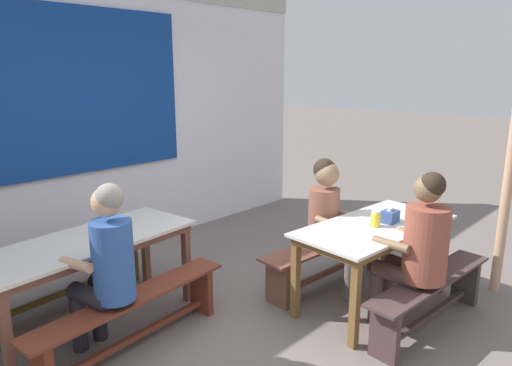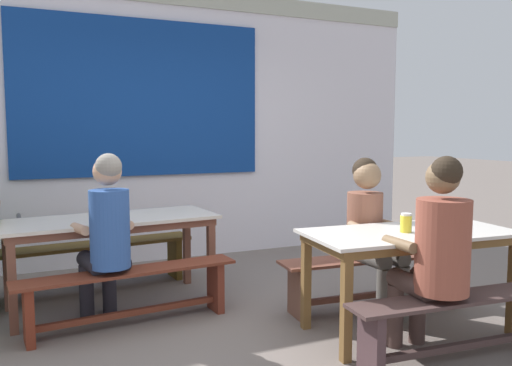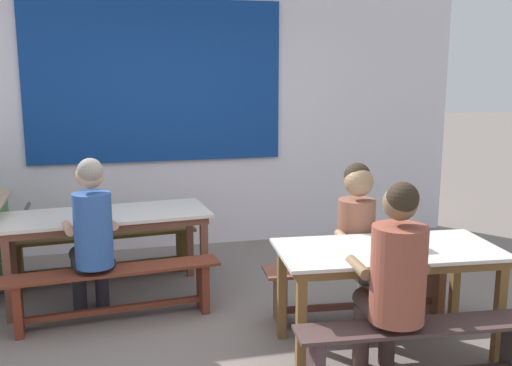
{
  "view_description": "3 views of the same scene",
  "coord_description": "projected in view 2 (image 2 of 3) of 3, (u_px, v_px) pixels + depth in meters",
  "views": [
    {
      "loc": [
        -2.35,
        -2.23,
        2.02
      ],
      "look_at": [
        0.54,
        0.49,
        1.06
      ],
      "focal_mm": 32.6,
      "sensor_mm": 36.0,
      "label": 1
    },
    {
      "loc": [
        -1.39,
        -3.27,
        1.46
      ],
      "look_at": [
        0.3,
        0.52,
        1.04
      ],
      "focal_mm": 36.17,
      "sensor_mm": 36.0,
      "label": 2
    },
    {
      "loc": [
        -0.68,
        -3.86,
        1.94
      ],
      "look_at": [
        0.39,
        0.47,
        1.07
      ],
      "focal_mm": 40.76,
      "sensor_mm": 36.0,
      "label": 3
    }
  ],
  "objects": [
    {
      "name": "tissue_box",
      "position": [
        430.0,
        224.0,
        3.69
      ],
      "size": [
        0.15,
        0.11,
        0.13
      ],
      "color": "#365195",
      "rests_on": "dining_table_near"
    },
    {
      "name": "person_right_near_table",
      "position": [
        371.0,
        225.0,
        4.12
      ],
      "size": [
        0.41,
        0.56,
        1.25
      ],
      "color": "#625D57",
      "rests_on": "ground_plane"
    },
    {
      "name": "dining_table_far",
      "position": [
        111.0,
        227.0,
        4.27
      ],
      "size": [
        1.77,
        0.84,
        0.74
      ],
      "color": "silver",
      "rests_on": "ground_plane"
    },
    {
      "name": "person_left_back_turned",
      "position": [
        107.0,
        231.0,
        3.79
      ],
      "size": [
        0.44,
        0.53,
        1.3
      ],
      "color": "#24222B",
      "rests_on": "ground_plane"
    },
    {
      "name": "backdrop_wall",
      "position": [
        160.0,
        119.0,
        5.77
      ],
      "size": [
        6.42,
        0.23,
        3.04
      ],
      "color": "white",
      "rests_on": "ground_plane"
    },
    {
      "name": "ground_plane",
      "position": [
        247.0,
        336.0,
        3.68
      ],
      "size": [
        40.0,
        40.0,
        0.0
      ],
      "primitive_type": "plane",
      "color": "slate"
    },
    {
      "name": "bench_near_front",
      "position": [
        460.0,
        319.0,
        3.24
      ],
      "size": [
        1.54,
        0.38,
        0.43
      ],
      "color": "#45312F",
      "rests_on": "ground_plane"
    },
    {
      "name": "person_near_front",
      "position": [
        436.0,
        248.0,
        3.2
      ],
      "size": [
        0.46,
        0.57,
        1.31
      ],
      "color": "#4E3833",
      "rests_on": "ground_plane"
    },
    {
      "name": "bench_far_front",
      "position": [
        130.0,
        289.0,
        3.84
      ],
      "size": [
        1.66,
        0.4,
        0.43
      ],
      "color": "maroon",
      "rests_on": "ground_plane"
    },
    {
      "name": "dining_table_near",
      "position": [
        409.0,
        242.0,
        3.71
      ],
      "size": [
        1.56,
        0.83,
        0.74
      ],
      "color": "silver",
      "rests_on": "ground_plane"
    },
    {
      "name": "bench_far_back",
      "position": [
        98.0,
        257.0,
        4.78
      ],
      "size": [
        1.76,
        0.47,
        0.43
      ],
      "color": "brown",
      "rests_on": "ground_plane"
    },
    {
      "name": "condiment_jar",
      "position": [
        406.0,
        223.0,
        3.65
      ],
      "size": [
        0.08,
        0.08,
        0.14
      ],
      "color": "yellow",
      "rests_on": "dining_table_near"
    },
    {
      "name": "bench_near_back",
      "position": [
        368.0,
        274.0,
        4.25
      ],
      "size": [
        1.53,
        0.42,
        0.43
      ],
      "color": "brown",
      "rests_on": "ground_plane"
    }
  ]
}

